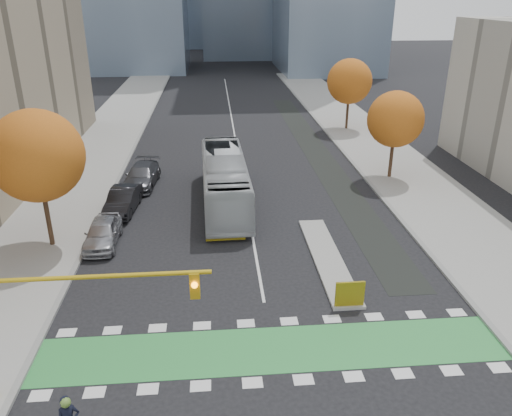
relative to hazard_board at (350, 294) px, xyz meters
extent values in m
plane|color=black|center=(-4.00, -4.20, -0.80)|extent=(300.00, 300.00, 0.00)
cube|color=gray|center=(-17.50, 15.80, -0.73)|extent=(7.00, 120.00, 0.15)
cube|color=gray|center=(9.50, 15.80, -0.73)|extent=(7.00, 120.00, 0.15)
cube|color=gray|center=(-14.00, 15.80, -0.73)|extent=(0.30, 120.00, 0.16)
cube|color=gray|center=(6.00, 15.80, -0.73)|extent=(0.30, 120.00, 0.16)
cube|color=#2D8B3E|center=(-4.00, -2.70, -0.79)|extent=(20.00, 3.00, 0.01)
cube|color=silver|center=(-4.00, 35.80, -0.80)|extent=(0.15, 70.00, 0.01)
cube|color=black|center=(3.50, 25.80, -0.80)|extent=(2.50, 50.00, 0.01)
cube|color=gray|center=(0.00, 4.80, -0.72)|extent=(1.60, 10.00, 0.16)
cube|color=yellow|center=(0.00, 0.00, 0.00)|extent=(1.40, 0.12, 1.30)
cylinder|color=#332114|center=(-16.00, 7.80, 1.82)|extent=(0.28, 0.28, 5.25)
sphere|color=#A25313|center=(-16.00, 7.80, 4.83)|extent=(5.20, 5.20, 5.20)
cylinder|color=#332114|center=(8.00, 17.80, 1.47)|extent=(0.28, 0.28, 4.55)
sphere|color=#A25313|center=(8.00, 17.80, 4.08)|extent=(4.40, 4.40, 4.40)
cylinder|color=#332114|center=(8.50, 33.80, 1.65)|extent=(0.28, 0.28, 4.90)
sphere|color=#A25313|center=(8.50, 33.80, 4.45)|extent=(4.80, 4.80, 4.80)
cylinder|color=#BF9914|center=(-10.50, -4.70, 4.30)|extent=(8.20, 0.16, 0.16)
cube|color=#BF9914|center=(-7.00, -4.70, 3.80)|extent=(0.35, 0.28, 1.00)
sphere|color=orange|center=(-7.00, -4.88, 3.90)|extent=(0.22, 0.22, 0.22)
sphere|color=#597F2D|center=(-11.00, -7.44, 1.49)|extent=(0.32, 0.32, 0.32)
imported|color=#B7BBBF|center=(-5.53, 13.52, 0.97)|extent=(3.29, 12.81, 3.55)
imported|color=#A6A6AC|center=(-13.00, 7.79, -0.02)|extent=(1.89, 4.61, 1.56)
imported|color=black|center=(-12.58, 12.79, 0.01)|extent=(2.14, 5.03, 1.61)
imported|color=#4B4B50|center=(-11.93, 17.79, 0.01)|extent=(2.75, 5.76, 1.62)
camera|label=1|loc=(-6.14, -19.63, 13.07)|focal=35.00mm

